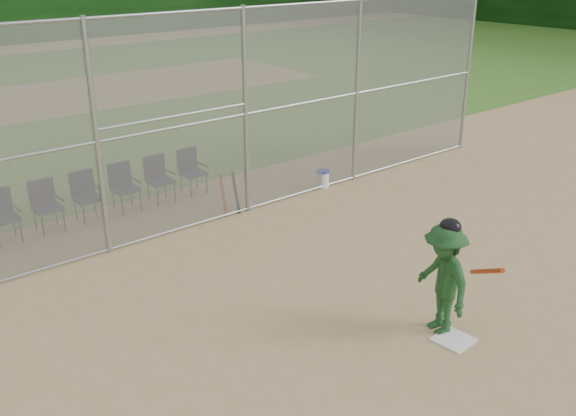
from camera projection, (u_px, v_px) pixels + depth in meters
ground at (403, 334)px, 8.84m from camera, size 100.00×100.00×0.00m
backstop_fence at (201, 119)px, 11.64m from camera, size 16.09×0.09×4.00m
home_plate at (454, 340)px, 8.71m from camera, size 0.51×0.51×0.02m
batter_at_plate at (443, 278)px, 8.64m from camera, size 1.06×1.35×1.69m
water_cooler at (323, 178)px, 14.25m from camera, size 0.30×0.30×0.38m
spare_bats at (236, 192)px, 12.79m from camera, size 0.66×0.28×0.85m
chair_1 at (4, 217)px, 11.45m from camera, size 0.54×0.52×0.96m
chair_2 at (48, 207)px, 11.92m from camera, size 0.54×0.52×0.96m
chair_3 at (88, 197)px, 12.38m from camera, size 0.54×0.52×0.96m
chair_4 at (126, 188)px, 12.84m from camera, size 0.54×0.52×0.96m
chair_5 at (161, 180)px, 13.30m from camera, size 0.54×0.52×0.96m
chair_6 at (193, 172)px, 13.77m from camera, size 0.54×0.52×0.96m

